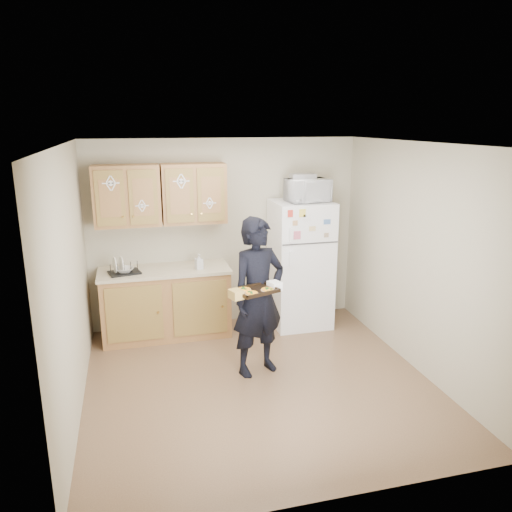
{
  "coord_description": "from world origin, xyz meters",
  "views": [
    {
      "loc": [
        -1.22,
        -4.65,
        2.71
      ],
      "look_at": [
        0.08,
        0.45,
        1.28
      ],
      "focal_mm": 35.0,
      "sensor_mm": 36.0,
      "label": 1
    }
  ],
  "objects_px": {
    "refrigerator": "(300,264)",
    "person": "(258,297)",
    "baking_tray": "(256,291)",
    "microwave": "(308,190)",
    "dish_rack": "(124,268)"
  },
  "relations": [
    {
      "from": "microwave",
      "to": "dish_rack",
      "type": "xyz_separation_m",
      "value": [
        -2.34,
        0.04,
        -0.87
      ]
    },
    {
      "from": "person",
      "to": "dish_rack",
      "type": "height_order",
      "value": "person"
    },
    {
      "from": "refrigerator",
      "to": "dish_rack",
      "type": "height_order",
      "value": "refrigerator"
    },
    {
      "from": "person",
      "to": "microwave",
      "type": "height_order",
      "value": "microwave"
    },
    {
      "from": "person",
      "to": "baking_tray",
      "type": "bearing_deg",
      "value": -128.85
    },
    {
      "from": "dish_rack",
      "to": "refrigerator",
      "type": "bearing_deg",
      "value": 0.37
    },
    {
      "from": "baking_tray",
      "to": "microwave",
      "type": "bearing_deg",
      "value": 34.07
    },
    {
      "from": "microwave",
      "to": "dish_rack",
      "type": "height_order",
      "value": "microwave"
    },
    {
      "from": "refrigerator",
      "to": "microwave",
      "type": "height_order",
      "value": "microwave"
    },
    {
      "from": "person",
      "to": "baking_tray",
      "type": "xyz_separation_m",
      "value": [
        -0.1,
        -0.28,
        0.17
      ]
    },
    {
      "from": "baking_tray",
      "to": "microwave",
      "type": "relative_size",
      "value": 0.77
    },
    {
      "from": "microwave",
      "to": "person",
      "type": "bearing_deg",
      "value": -136.64
    },
    {
      "from": "refrigerator",
      "to": "person",
      "type": "relative_size",
      "value": 0.97
    },
    {
      "from": "baking_tray",
      "to": "dish_rack",
      "type": "xyz_separation_m",
      "value": [
        -1.3,
        1.45,
        -0.08
      ]
    },
    {
      "from": "baking_tray",
      "to": "person",
      "type": "bearing_deg",
      "value": 51.15
    }
  ]
}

